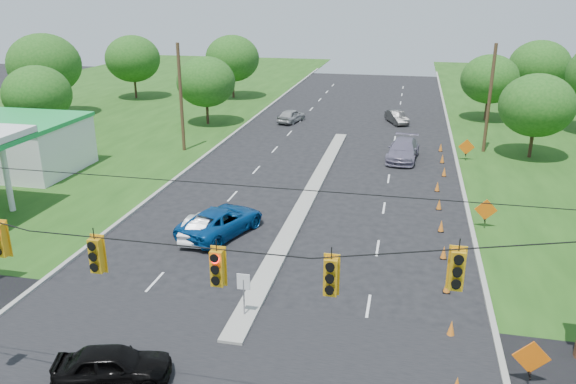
# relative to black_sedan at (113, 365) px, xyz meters

# --- Properties ---
(curb_left) EXTENTS (0.25, 110.00, 0.16)m
(curb_left) POSITION_rel_black_sedan_xyz_m (-6.82, 28.90, -0.68)
(curb_left) COLOR gray
(curb_left) RESTS_ON ground
(curb_right) EXTENTS (0.25, 110.00, 0.16)m
(curb_right) POSITION_rel_black_sedan_xyz_m (13.38, 28.90, -0.68)
(curb_right) COLOR gray
(curb_right) RESTS_ON ground
(median) EXTENTS (1.00, 34.00, 0.18)m
(median) POSITION_rel_black_sedan_xyz_m (3.28, 19.90, -0.68)
(median) COLOR gray
(median) RESTS_ON ground
(median_sign) EXTENTS (0.55, 0.06, 2.05)m
(median_sign) POSITION_rel_black_sedan_xyz_m (3.28, 4.90, 0.78)
(median_sign) COLOR gray
(median_sign) RESTS_ON ground
(signal_span) EXTENTS (25.60, 0.32, 9.00)m
(signal_span) POSITION_rel_black_sedan_xyz_m (3.23, -2.10, 4.29)
(signal_span) COLOR #422D1C
(signal_span) RESTS_ON ground
(utility_pole_far_left) EXTENTS (0.28, 0.28, 9.00)m
(utility_pole_far_left) POSITION_rel_black_sedan_xyz_m (-9.22, 28.90, 3.82)
(utility_pole_far_left) COLOR #422D1C
(utility_pole_far_left) RESTS_ON ground
(utility_pole_far_right) EXTENTS (0.28, 0.28, 9.00)m
(utility_pole_far_right) POSITION_rel_black_sedan_xyz_m (15.78, 33.90, 3.82)
(utility_pole_far_right) COLOR #422D1C
(utility_pole_far_right) RESTS_ON ground
(cone_1) EXTENTS (0.32, 0.32, 0.70)m
(cone_1) POSITION_rel_black_sedan_xyz_m (11.64, 5.40, -0.33)
(cone_1) COLOR orange
(cone_1) RESTS_ON ground
(cone_2) EXTENTS (0.32, 0.32, 0.70)m
(cone_2) POSITION_rel_black_sedan_xyz_m (11.64, 8.90, -0.33)
(cone_2) COLOR orange
(cone_2) RESTS_ON ground
(cone_3) EXTENTS (0.32, 0.32, 0.70)m
(cone_3) POSITION_rel_black_sedan_xyz_m (11.64, 12.40, -0.33)
(cone_3) COLOR orange
(cone_3) RESTS_ON ground
(cone_4) EXTENTS (0.32, 0.32, 0.70)m
(cone_4) POSITION_rel_black_sedan_xyz_m (11.64, 15.90, -0.33)
(cone_4) COLOR orange
(cone_4) RESTS_ON ground
(cone_5) EXTENTS (0.32, 0.32, 0.70)m
(cone_5) POSITION_rel_black_sedan_xyz_m (11.64, 19.40, -0.33)
(cone_5) COLOR orange
(cone_5) RESTS_ON ground
(cone_6) EXTENTS (0.32, 0.32, 0.70)m
(cone_6) POSITION_rel_black_sedan_xyz_m (11.64, 22.90, -0.33)
(cone_6) COLOR orange
(cone_6) RESTS_ON ground
(cone_7) EXTENTS (0.32, 0.32, 0.70)m
(cone_7) POSITION_rel_black_sedan_xyz_m (12.24, 26.40, -0.33)
(cone_7) COLOR orange
(cone_7) RESTS_ON ground
(cone_8) EXTENTS (0.32, 0.32, 0.70)m
(cone_8) POSITION_rel_black_sedan_xyz_m (12.24, 29.90, -0.33)
(cone_8) COLOR orange
(cone_8) RESTS_ON ground
(cone_9) EXTENTS (0.32, 0.32, 0.70)m
(cone_9) POSITION_rel_black_sedan_xyz_m (12.24, 33.40, -0.33)
(cone_9) COLOR orange
(cone_9) RESTS_ON ground
(work_sign_0) EXTENTS (1.27, 0.58, 1.37)m
(work_sign_0) POSITION_rel_black_sedan_xyz_m (14.08, 2.90, 0.41)
(work_sign_0) COLOR black
(work_sign_0) RESTS_ON ground
(work_sign_1) EXTENTS (1.27, 0.58, 1.37)m
(work_sign_1) POSITION_rel_black_sedan_xyz_m (14.08, 16.90, 0.41)
(work_sign_1) COLOR black
(work_sign_1) RESTS_ON ground
(work_sign_2) EXTENTS (1.27, 0.58, 1.37)m
(work_sign_2) POSITION_rel_black_sedan_xyz_m (14.08, 30.90, 0.41)
(work_sign_2) COLOR black
(work_sign_2) RESTS_ON ground
(tree_2) EXTENTS (5.88, 5.88, 6.86)m
(tree_2) POSITION_rel_black_sedan_xyz_m (-22.72, 28.90, 3.65)
(tree_2) COLOR black
(tree_2) RESTS_ON ground
(tree_3) EXTENTS (7.56, 7.56, 8.82)m
(tree_3) POSITION_rel_black_sedan_xyz_m (-28.72, 38.90, 4.89)
(tree_3) COLOR black
(tree_3) RESTS_ON ground
(tree_4) EXTENTS (6.72, 6.72, 7.84)m
(tree_4) POSITION_rel_black_sedan_xyz_m (-24.72, 50.90, 4.27)
(tree_4) COLOR black
(tree_4) RESTS_ON ground
(tree_5) EXTENTS (5.88, 5.88, 6.86)m
(tree_5) POSITION_rel_black_sedan_xyz_m (-10.72, 38.90, 3.65)
(tree_5) COLOR black
(tree_5) RESTS_ON ground
(tree_6) EXTENTS (6.72, 6.72, 7.84)m
(tree_6) POSITION_rel_black_sedan_xyz_m (-12.72, 53.90, 4.27)
(tree_6) COLOR black
(tree_6) RESTS_ON ground
(tree_9) EXTENTS (5.88, 5.88, 6.86)m
(tree_9) POSITION_rel_black_sedan_xyz_m (19.28, 32.90, 3.65)
(tree_9) COLOR black
(tree_9) RESTS_ON ground
(tree_11) EXTENTS (6.72, 6.72, 7.84)m
(tree_11) POSITION_rel_black_sedan_xyz_m (23.28, 53.90, 4.27)
(tree_11) COLOR black
(tree_11) RESTS_ON ground
(tree_12) EXTENTS (5.88, 5.88, 6.86)m
(tree_12) POSITION_rel_black_sedan_xyz_m (17.28, 46.90, 3.65)
(tree_12) COLOR black
(tree_12) RESTS_ON ground
(black_sedan) EXTENTS (4.31, 2.71, 1.37)m
(black_sedan) POSITION_rel_black_sedan_xyz_m (0.00, 0.00, 0.00)
(black_sedan) COLOR black
(black_sedan) RESTS_ON ground
(white_sedan) EXTENTS (1.53, 4.00, 1.30)m
(white_sedan) POSITION_rel_black_sedan_xyz_m (-1.37, 12.24, -0.03)
(white_sedan) COLOR white
(white_sedan) RESTS_ON ground
(blue_pickup) EXTENTS (4.30, 6.13, 1.55)m
(blue_pickup) POSITION_rel_black_sedan_xyz_m (-0.45, 12.93, 0.09)
(blue_pickup) COLOR navy
(blue_pickup) RESTS_ON ground
(silver_car_far) EXTENTS (2.75, 5.78, 1.62)m
(silver_car_far) POSITION_rel_black_sedan_xyz_m (9.13, 30.18, 0.13)
(silver_car_far) COLOR slate
(silver_car_far) RESTS_ON ground
(silver_car_oncoming) EXTENTS (2.62, 4.34, 1.38)m
(silver_car_oncoming) POSITION_rel_black_sedan_xyz_m (-2.56, 41.70, 0.01)
(silver_car_oncoming) COLOR #A0A0A0
(silver_car_oncoming) RESTS_ON ground
(dark_car_receding) EXTENTS (2.71, 4.09, 1.27)m
(dark_car_receding) POSITION_rel_black_sedan_xyz_m (8.17, 43.54, -0.05)
(dark_car_receding) COLOR #2A2A2A
(dark_car_receding) RESTS_ON ground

